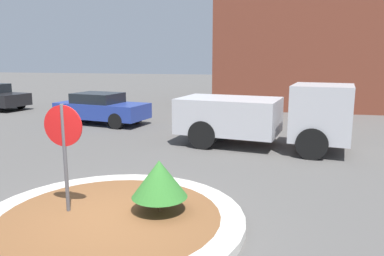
{
  "coord_description": "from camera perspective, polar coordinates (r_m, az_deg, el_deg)",
  "views": [
    {
      "loc": [
        2.92,
        -5.99,
        3.05
      ],
      "look_at": [
        0.76,
        3.41,
        1.22
      ],
      "focal_mm": 35.0,
      "sensor_mm": 36.0,
      "label": 1
    }
  ],
  "objects": [
    {
      "name": "ground_plane",
      "position": [
        7.33,
        -12.21,
        -14.1
      ],
      "size": [
        120.0,
        120.0,
        0.0
      ],
      "primitive_type": "plane",
      "color": "#514F4C"
    },
    {
      "name": "traffic_island",
      "position": [
        7.29,
        -12.24,
        -13.51
      ],
      "size": [
        4.97,
        4.97,
        0.17
      ],
      "color": "#BCB7AD",
      "rests_on": "ground_plane"
    },
    {
      "name": "stop_sign",
      "position": [
        7.28,
        -18.93,
        -1.78
      ],
      "size": [
        0.76,
        0.07,
        2.22
      ],
      "color": "#4C4C51",
      "rests_on": "ground_plane"
    },
    {
      "name": "island_shrub",
      "position": [
        7.06,
        -5.0,
        -7.7
      ],
      "size": [
        1.05,
        1.05,
        1.01
      ],
      "color": "brown",
      "rests_on": "traffic_island"
    },
    {
      "name": "utility_truck",
      "position": [
        12.9,
        11.22,
        1.95
      ],
      "size": [
        5.95,
        3.0,
        2.19
      ],
      "rotation": [
        0.0,
        0.0,
        -0.16
      ],
      "color": "#B2B2B7",
      "rests_on": "ground_plane"
    },
    {
      "name": "storefront_building",
      "position": [
        24.45,
        16.86,
        12.53
      ],
      "size": [
        10.45,
        6.07,
        7.99
      ],
      "color": "brown",
      "rests_on": "ground_plane"
    },
    {
      "name": "parked_sedan_blue",
      "position": [
        17.78,
        -13.66,
        2.98
      ],
      "size": [
        4.48,
        2.52,
        1.43
      ],
      "rotation": [
        0.0,
        0.0,
        -0.18
      ],
      "color": "navy",
      "rests_on": "ground_plane"
    }
  ]
}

